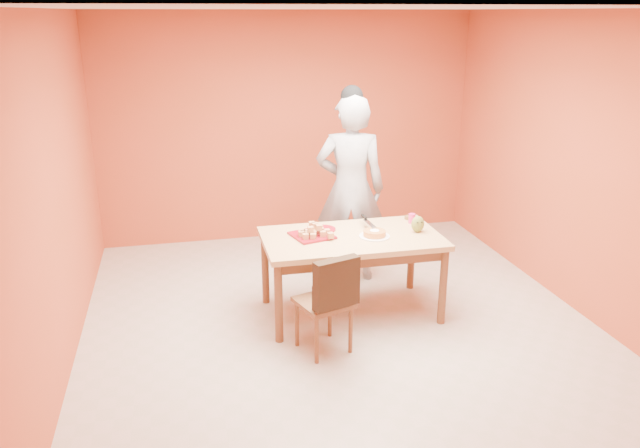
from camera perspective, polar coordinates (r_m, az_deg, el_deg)
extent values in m
plane|color=beige|center=(5.68, 1.85, -9.23)|extent=(5.00, 5.00, 0.00)
plane|color=white|center=(5.02, 2.19, 19.13)|extent=(5.00, 5.00, 0.00)
plane|color=#B54529|center=(7.57, -2.93, 8.75)|extent=(4.50, 0.00, 4.50)
plane|color=#B54529|center=(5.11, -23.21, 2.27)|extent=(0.00, 5.00, 5.00)
plane|color=#B54529|center=(6.15, 22.78, 4.94)|extent=(0.00, 5.00, 5.00)
cube|color=tan|center=(5.63, 2.91, -1.34)|extent=(1.60, 0.90, 0.05)
cube|color=brown|center=(5.65, 2.90, -2.06)|extent=(1.48, 0.78, 0.10)
cylinder|color=brown|center=(5.28, -3.80, -7.27)|extent=(0.07, 0.07, 0.71)
cylinder|color=brown|center=(5.98, -5.03, -4.05)|extent=(0.07, 0.07, 0.71)
cylinder|color=brown|center=(5.67, 11.18, -5.67)|extent=(0.07, 0.07, 0.71)
cylinder|color=brown|center=(6.33, 8.36, -2.85)|extent=(0.07, 0.07, 0.71)
imported|color=#9A9B9D|center=(6.36, 2.80, 3.21)|extent=(0.80, 0.63, 1.92)
cube|color=maroon|center=(5.60, -0.74, -1.05)|extent=(0.41, 0.41, 0.02)
cylinder|color=maroon|center=(5.76, 0.28, -0.48)|extent=(0.24, 0.24, 0.01)
cylinder|color=white|center=(5.61, 5.00, -1.13)|extent=(0.29, 0.29, 0.01)
cylinder|color=orange|center=(5.60, 5.01, -0.85)|extent=(0.26, 0.26, 0.05)
cube|color=silver|center=(5.75, 4.56, 0.03)|extent=(0.06, 0.25, 0.01)
ellipsoid|color=olive|center=(5.76, 8.93, -0.01)|extent=(0.13, 0.11, 0.15)
cylinder|color=#E2216F|center=(6.00, 8.40, 0.51)|extent=(0.08, 0.08, 0.09)
cylinder|color=#371E0F|center=(6.13, 8.17, 0.59)|extent=(0.13, 0.13, 0.03)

